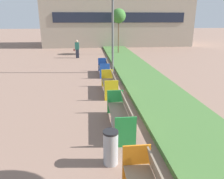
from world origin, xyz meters
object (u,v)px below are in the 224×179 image
Objects in this scene: bench_green_frame at (121,117)px; pedestrian_walking at (77,49)px; bench_blue_frame at (104,69)px; street_lamp_post at (113,4)px; bench_yellow_frame at (110,86)px; sapling_tree_far at (119,16)px; litter_bin at (111,148)px.

pedestrian_walking reaches higher than bench_green_frame.
street_lamp_post is at bearing 36.20° from bench_blue_frame.
bench_yellow_frame is 1.35× the size of pedestrian_walking.
bench_yellow_frame is 13.13m from sapling_tree_far.
bench_yellow_frame is (-0.00, 3.72, -0.01)m from bench_green_frame.
bench_yellow_frame is 0.28× the size of street_lamp_post.
bench_green_frame is 1.16× the size of bench_blue_frame.
street_lamp_post reaches higher than bench_yellow_frame.
sapling_tree_far is 5.47m from pedestrian_walking.
sapling_tree_far reaches higher than litter_bin.
sapling_tree_far reaches higher than bench_green_frame.
bench_blue_frame is at bearing 90.03° from bench_green_frame.
litter_bin is at bearing -98.36° from sapling_tree_far.
street_lamp_post reaches higher than bench_green_frame.
bench_blue_frame is (-0.00, 3.79, -0.00)m from bench_yellow_frame.
pedestrian_walking is at bearing 101.02° from bench_yellow_frame.
bench_yellow_frame is 2.46× the size of litter_bin.
street_lamp_post is 8.41m from sapling_tree_far.
bench_green_frame is at bearing 74.30° from litter_bin.
litter_bin is at bearing -95.45° from bench_yellow_frame.
sapling_tree_far is at bearing 76.26° from bench_blue_frame.
street_lamp_post reaches higher than bench_blue_frame.
bench_blue_frame is at bearing 86.74° from litter_bin.
litter_bin is at bearing -84.63° from pedestrian_walking.
street_lamp_post is 1.79× the size of sapling_tree_far.
street_lamp_post is at bearing -100.41° from sapling_tree_far.
pedestrian_walking is at bearing -155.63° from sapling_tree_far.
bench_yellow_frame is at bearing -99.66° from sapling_tree_far.
bench_yellow_frame is at bearing -89.97° from bench_blue_frame.
street_lamp_post is (0.61, 4.24, 4.08)m from bench_yellow_frame.
bench_green_frame and bench_blue_frame have the same top height.
bench_green_frame is 7.51m from bench_blue_frame.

